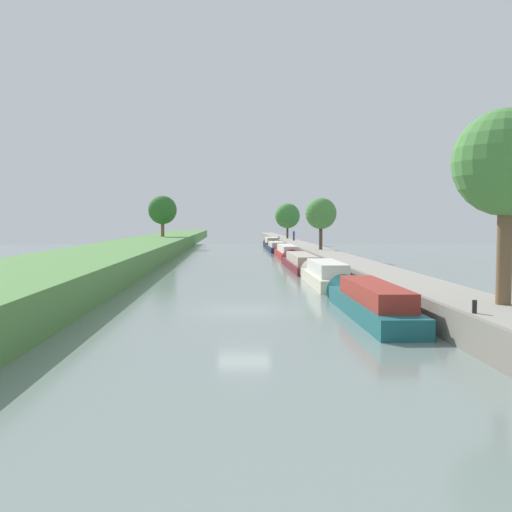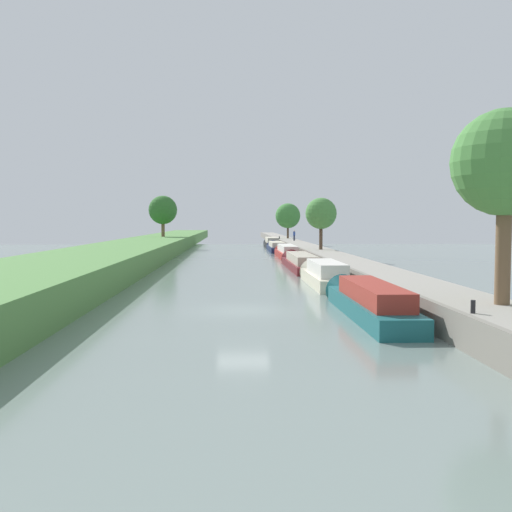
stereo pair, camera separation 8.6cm
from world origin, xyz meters
name	(u,v)px [view 1 (the left image)]	position (x,y,z in m)	size (l,w,h in m)	color
ground_plane	(244,311)	(0.00, 0.00, 0.00)	(160.00, 160.00, 0.00)	slate
right_towpath	(428,297)	(8.94, 0.00, 0.59)	(3.23, 260.00, 1.19)	gray
stone_quay	(392,297)	(7.20, 0.00, 0.62)	(0.25, 260.00, 1.24)	gray
narrowboat_teal	(368,301)	(5.65, -1.47, 0.64)	(1.95, 12.13, 2.10)	#195B60
narrowboat_cream	(324,275)	(5.66, 11.34, 0.66)	(2.13, 10.83, 2.26)	beige
narrowboat_maroon	(300,262)	(5.57, 24.77, 0.56)	(2.18, 15.36, 2.11)	maroon
narrowboat_red	(286,252)	(5.77, 39.88, 0.63)	(1.93, 14.03, 2.07)	maroon
narrowboat_navy	(276,247)	(5.68, 55.06, 0.56)	(2.17, 12.50, 2.06)	#141E42
narrowboat_black	(271,243)	(5.85, 67.80, 0.66)	(2.11, 11.59, 2.25)	black
tree_rightbank_near	(507,164)	(9.57, -6.46, 6.39)	(3.96, 3.96, 7.25)	brown
tree_rightbank_midnear	(321,214)	(9.13, 35.35, 5.11)	(3.42, 3.42, 5.66)	#4C3828
tree_rightbank_midfar	(287,216)	(9.39, 76.08, 5.23)	(4.48, 4.48, 6.30)	#4C3828
tree_leftbank_downstream	(162,210)	(-11.47, 64.03, 6.01)	(4.48, 4.48, 6.44)	brown
person_walking	(294,235)	(9.24, 63.92, 2.06)	(0.34, 0.34, 1.66)	#282D42
mooring_bollard_near	(475,307)	(7.62, -8.48, 1.41)	(0.16, 0.16, 0.45)	black
mooring_bollard_far	(279,238)	(7.62, 72.96, 1.41)	(0.16, 0.16, 0.45)	black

